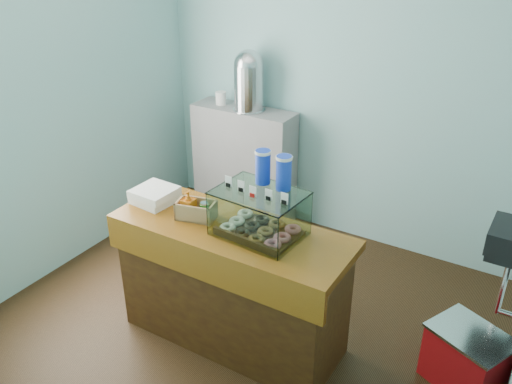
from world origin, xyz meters
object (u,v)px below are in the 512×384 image
Objects in this scene: display_case at (263,208)px; red_cooler at (466,359)px; coffee_urn at (249,79)px; counter at (232,284)px.

red_cooler is (1.29, 0.33, -0.87)m from display_case.
coffee_urn reaches higher than display_case.
coffee_urn is at bearing 118.02° from counter.
counter is 2.79× the size of red_cooler.
coffee_urn is at bearing 128.47° from display_case.
counter is at bearing -61.98° from coffee_urn.
counter is at bearing -140.29° from red_cooler.
display_case is at bearing -140.73° from red_cooler.
coffee_urn is at bearing 178.10° from red_cooler.
counter reaches higher than red_cooler.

